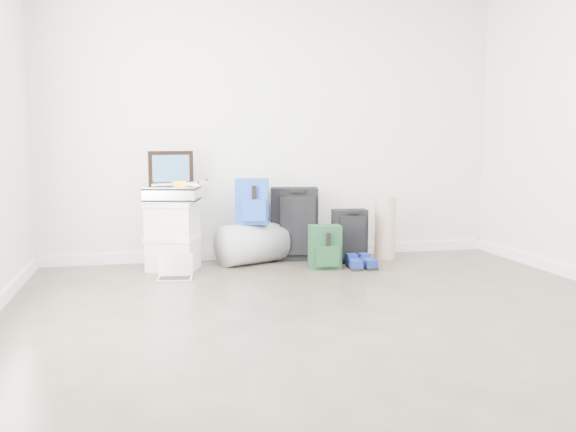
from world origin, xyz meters
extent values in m
plane|color=#383228|center=(0.00, 0.00, 0.00)|extent=(5.00, 5.00, 0.00)
cube|color=silver|center=(0.00, 2.50, 1.35)|extent=(4.50, 0.02, 2.70)
cube|color=white|center=(0.00, 2.49, 0.05)|extent=(4.50, 0.02, 0.10)
cube|color=silver|center=(-1.02, 2.11, 0.13)|extent=(0.51, 0.46, 0.27)
cube|color=silver|center=(-1.02, 2.11, 0.29)|extent=(0.54, 0.49, 0.04)
cube|color=silver|center=(-1.02, 2.11, 0.44)|extent=(0.51, 0.46, 0.27)
cube|color=silver|center=(-1.02, 2.11, 0.60)|extent=(0.54, 0.49, 0.04)
cube|color=#B2B2B7|center=(-1.02, 2.11, 0.69)|extent=(0.53, 0.44, 0.13)
cube|color=black|center=(-1.02, 2.21, 0.91)|extent=(0.41, 0.15, 0.31)
cube|color=#2A63A9|center=(-1.02, 2.20, 0.91)|extent=(0.33, 0.11, 0.24)
cube|color=gold|center=(-0.94, 2.09, 0.78)|extent=(0.13, 0.13, 0.05)
cube|color=white|center=(-0.82, 2.16, 0.78)|extent=(0.26, 0.16, 0.02)
cube|color=white|center=(-1.01, 2.22, 0.78)|extent=(0.16, 0.26, 0.02)
cube|color=white|center=(-1.07, 2.02, 0.78)|extent=(0.26, 0.16, 0.02)
cube|color=white|center=(-0.87, 1.97, 0.78)|extent=(0.16, 0.26, 0.02)
cylinder|color=gray|center=(-0.28, 2.24, 0.19)|extent=(0.72, 0.60, 0.38)
cube|color=#194AA7|center=(-0.28, 2.22, 0.60)|extent=(0.34, 0.25, 0.42)
cube|color=#194AA7|center=(-0.28, 2.11, 0.52)|extent=(0.23, 0.11, 0.20)
cube|color=black|center=(0.16, 2.36, 0.35)|extent=(0.50, 0.35, 0.71)
cube|color=black|center=(0.16, 2.21, 0.35)|extent=(0.34, 0.10, 0.56)
cube|color=black|center=(0.16, 2.22, 0.68)|extent=(0.14, 0.06, 0.03)
cube|color=#123321|center=(0.33, 1.86, 0.20)|extent=(0.29, 0.19, 0.40)
cube|color=#123321|center=(0.33, 1.77, 0.13)|extent=(0.21, 0.07, 0.19)
cube|color=black|center=(0.64, 2.09, 0.25)|extent=(0.34, 0.22, 0.51)
cube|color=black|center=(0.64, 1.98, 0.25)|extent=(0.24, 0.05, 0.41)
cube|color=black|center=(0.64, 1.99, 0.49)|extent=(0.11, 0.04, 0.02)
cube|color=black|center=(0.59, 1.79, 0.01)|extent=(0.13, 0.28, 0.03)
cube|color=navy|center=(0.59, 1.79, 0.06)|extent=(0.12, 0.27, 0.07)
cube|color=black|center=(0.71, 1.79, 0.01)|extent=(0.13, 0.28, 0.03)
cube|color=navy|center=(0.71, 1.79, 0.06)|extent=(0.12, 0.27, 0.07)
cylinder|color=tan|center=(1.04, 2.20, 0.31)|extent=(0.20, 0.20, 0.62)
cube|color=silver|center=(-1.03, 1.69, 0.01)|extent=(0.31, 0.24, 0.01)
cube|color=black|center=(-1.03, 1.69, 0.01)|extent=(0.27, 0.17, 0.00)
cube|color=black|center=(-1.01, 1.79, 0.11)|extent=(0.29, 0.05, 0.19)
camera|label=1|loc=(-1.21, -3.39, 1.14)|focal=38.00mm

